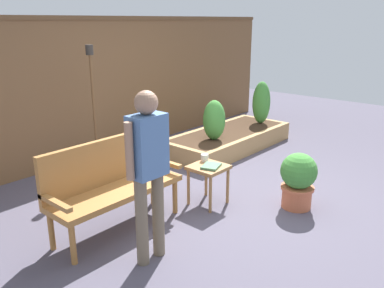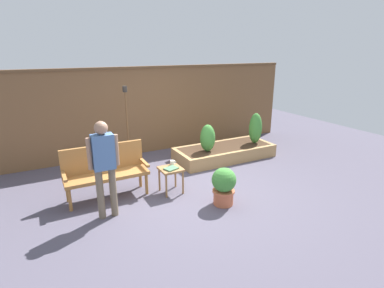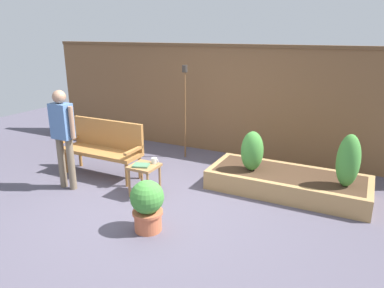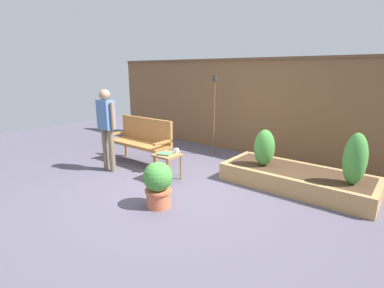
{
  "view_description": "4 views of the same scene",
  "coord_description": "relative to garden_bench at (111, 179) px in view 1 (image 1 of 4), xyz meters",
  "views": [
    {
      "loc": [
        -3.73,
        -2.57,
        2.11
      ],
      "look_at": [
        -0.23,
        0.49,
        0.65
      ],
      "focal_mm": 37.28,
      "sensor_mm": 36.0,
      "label": 1
    },
    {
      "loc": [
        -2.4,
        -4.63,
        2.57
      ],
      "look_at": [
        0.26,
        0.43,
        0.77
      ],
      "focal_mm": 28.55,
      "sensor_mm": 36.0,
      "label": 2
    },
    {
      "loc": [
        2.56,
        -4.02,
        2.38
      ],
      "look_at": [
        0.24,
        0.58,
        0.77
      ],
      "focal_mm": 33.68,
      "sensor_mm": 36.0,
      "label": 3
    },
    {
      "loc": [
        3.02,
        -3.38,
        1.9
      ],
      "look_at": [
        -0.07,
        0.49,
        0.63
      ],
      "focal_mm": 27.14,
      "sensor_mm": 36.0,
      "label": 4
    }
  ],
  "objects": [
    {
      "name": "shrub_near_bench",
      "position": [
        2.44,
        0.57,
        0.07
      ],
      "size": [
        0.35,
        0.35,
        0.63
      ],
      "color": "brown",
      "rests_on": "raised_planter_bed"
    },
    {
      "name": "garden_bench",
      "position": [
        0.0,
        0.0,
        0.0
      ],
      "size": [
        1.44,
        0.48,
        0.94
      ],
      "color": "#A87038",
      "rests_on": "ground_plane"
    },
    {
      "name": "cup_on_table",
      "position": [
        1.19,
        -0.27,
        -0.02
      ],
      "size": [
        0.12,
        0.09,
        0.09
      ],
      "color": "silver",
      "rests_on": "side_table"
    },
    {
      "name": "shrub_far_corner",
      "position": [
        3.81,
        0.57,
        0.13
      ],
      "size": [
        0.32,
        0.32,
        0.76
      ],
      "color": "brown",
      "rests_on": "raised_planter_bed"
    },
    {
      "name": "person_by_bench",
      "position": [
        -0.15,
        -0.74,
        0.39
      ],
      "size": [
        0.47,
        0.2,
        1.56
      ],
      "color": "#70604C",
      "rests_on": "ground_plane"
    },
    {
      "name": "book_on_table",
      "position": [
        1.08,
        -0.46,
        -0.05
      ],
      "size": [
        0.28,
        0.25,
        0.03
      ],
      "primitive_type": "cube",
      "rotation": [
        0.0,
        0.0,
        0.32
      ],
      "color": "#4C7A56",
      "rests_on": "side_table"
    },
    {
      "name": "fence_back",
      "position": [
        1.43,
        2.05,
        0.55
      ],
      "size": [
        8.4,
        0.14,
        2.16
      ],
      "color": "brown",
      "rests_on": "ground_plane"
    },
    {
      "name": "side_table",
      "position": [
        1.09,
        -0.41,
        -0.15
      ],
      "size": [
        0.4,
        0.4,
        0.48
      ],
      "color": "#9E7042",
      "rests_on": "ground_plane"
    },
    {
      "name": "tiki_torch",
      "position": [
        0.83,
        1.4,
        0.67
      ],
      "size": [
        0.1,
        0.1,
        1.79
      ],
      "color": "brown",
      "rests_on": "ground_plane"
    },
    {
      "name": "raised_planter_bed",
      "position": [
        2.99,
        0.68,
        -0.39
      ],
      "size": [
        2.4,
        1.0,
        0.3
      ],
      "color": "#AD8451",
      "rests_on": "ground_plane"
    },
    {
      "name": "ground_plane",
      "position": [
        1.43,
        -0.55,
        -0.54
      ],
      "size": [
        14.0,
        14.0,
        0.0
      ],
      "primitive_type": "plane",
      "color": "#514C5B"
    },
    {
      "name": "potted_boxwood",
      "position": [
        1.7,
        -1.25,
        -0.19
      ],
      "size": [
        0.42,
        0.42,
        0.66
      ],
      "color": "#C66642",
      "rests_on": "ground_plane"
    }
  ]
}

